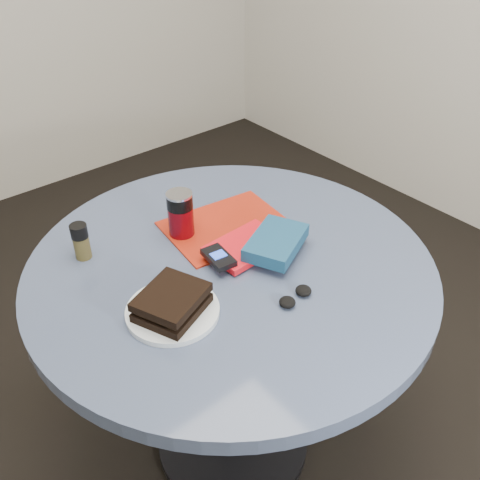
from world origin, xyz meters
TOP-DOWN VIEW (x-y plane):
  - ground at (0.00, 0.00)m, footprint 4.00×4.00m
  - table at (0.00, 0.00)m, footprint 1.00×1.00m
  - plate at (-0.21, -0.06)m, footprint 0.23×0.23m
  - sandwich at (-0.22, -0.07)m, footprint 0.18×0.16m
  - soda_can at (-0.03, 0.17)m, footprint 0.08×0.08m
  - pepper_grinder at (-0.27, 0.25)m, footprint 0.05×0.05m
  - magazine at (0.08, 0.12)m, footprint 0.34×0.27m
  - red_book at (0.06, 0.01)m, footprint 0.20×0.14m
  - novel at (0.10, -0.05)m, footprint 0.20×0.17m
  - mp3_player at (-0.04, 0.00)m, footprint 0.06×0.09m
  - headphones at (0.02, -0.20)m, footprint 0.09×0.04m

SIDE VIEW (x-z plane):
  - ground at x=0.00m, z-range 0.00..0.00m
  - table at x=0.00m, z-range 0.21..0.96m
  - magazine at x=0.08m, z-range 0.75..0.76m
  - plate at x=-0.21m, z-range 0.75..0.76m
  - headphones at x=0.02m, z-range 0.75..0.77m
  - red_book at x=0.06m, z-range 0.76..0.77m
  - mp3_player at x=-0.04m, z-range 0.77..0.79m
  - sandwich at x=-0.22m, z-range 0.76..0.81m
  - novel at x=0.10m, z-range 0.77..0.81m
  - pepper_grinder at x=-0.27m, z-range 0.75..0.85m
  - soda_can at x=-0.03m, z-range 0.75..0.88m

